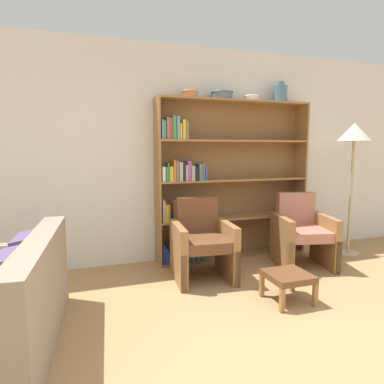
# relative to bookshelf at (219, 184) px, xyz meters

# --- Properties ---
(wall_back) EXTENTS (12.00, 0.06, 2.75)m
(wall_back) POSITION_rel_bookshelf_xyz_m (-0.38, 0.17, 0.38)
(wall_back) COLOR silver
(wall_back) RESTS_ON ground
(bookshelf) EXTENTS (2.09, 0.30, 2.08)m
(bookshelf) POSITION_rel_bookshelf_xyz_m (0.00, 0.00, 0.00)
(bookshelf) COLOR olive
(bookshelf) RESTS_ON ground
(bowl_slate) EXTENTS (0.21, 0.21, 0.09)m
(bowl_slate) POSITION_rel_bookshelf_xyz_m (-0.41, -0.02, 1.14)
(bowl_slate) COLOR #C67547
(bowl_slate) RESTS_ON bookshelf
(bowl_sage) EXTENTS (0.29, 0.29, 0.10)m
(bowl_sage) POSITION_rel_bookshelf_xyz_m (0.02, -0.02, 1.14)
(bowl_sage) COLOR slate
(bowl_sage) RESTS_ON bookshelf
(bowl_copper) EXTENTS (0.21, 0.21, 0.07)m
(bowl_copper) POSITION_rel_bookshelf_xyz_m (0.44, -0.02, 1.13)
(bowl_copper) COLOR silver
(bowl_copper) RESTS_ON bookshelf
(vase_tall) EXTENTS (0.18, 0.18, 0.27)m
(vase_tall) POSITION_rel_bookshelf_xyz_m (0.87, -0.02, 1.20)
(vase_tall) COLOR slate
(vase_tall) RESTS_ON bookshelf
(armchair_leather) EXTENTS (0.70, 0.74, 0.89)m
(armchair_leather) POSITION_rel_bookshelf_xyz_m (-0.46, -0.60, -0.59)
(armchair_leather) COLOR olive
(armchair_leather) RESTS_ON ground
(armchair_cushioned) EXTENTS (0.78, 0.81, 0.89)m
(armchair_cushioned) POSITION_rel_bookshelf_xyz_m (0.88, -0.60, -0.59)
(armchair_cushioned) COLOR olive
(armchair_cushioned) RESTS_ON ground
(floor_lamp) EXTENTS (0.44, 0.44, 1.80)m
(floor_lamp) POSITION_rel_bookshelf_xyz_m (1.77, -0.43, 0.59)
(floor_lamp) COLOR tan
(floor_lamp) RESTS_ON ground
(footstool) EXTENTS (0.40, 0.40, 0.28)m
(footstool) POSITION_rel_bookshelf_xyz_m (0.10, -1.45, -0.76)
(footstool) COLOR olive
(footstool) RESTS_ON ground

